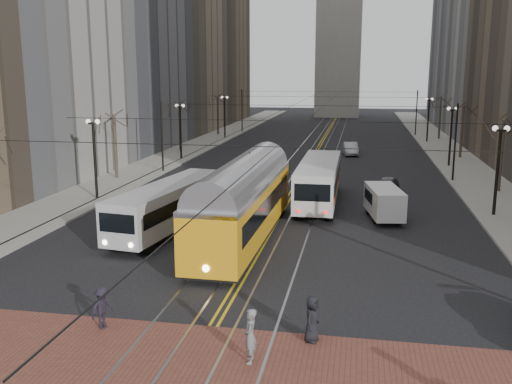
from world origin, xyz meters
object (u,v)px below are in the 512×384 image
at_px(rear_bus, 319,183).
at_px(sedan_grey, 387,186).
at_px(sedan_silver, 350,149).
at_px(pedestrian_b, 250,336).
at_px(transit_bus, 169,208).
at_px(cargo_van, 384,204).
at_px(streetcar, 244,208).
at_px(pedestrian_d, 102,308).
at_px(pedestrian_a, 312,319).

distance_m(rear_bus, sedan_grey, 6.42).
bearing_deg(sedan_silver, pedestrian_b, -99.59).
relative_size(transit_bus, rear_bus, 0.95).
bearing_deg(transit_bus, cargo_van, 29.91).
xyz_separation_m(streetcar, sedan_grey, (8.34, 13.51, -1.10)).
height_order(transit_bus, sedan_silver, transit_bus).
height_order(transit_bus, streetcar, streetcar).
xyz_separation_m(sedan_silver, pedestrian_d, (-7.91, -46.55, 0.09)).
height_order(streetcar, cargo_van, streetcar).
bearing_deg(pedestrian_b, streetcar, -174.14).
height_order(cargo_van, sedan_silver, cargo_van).
distance_m(rear_bus, pedestrian_d, 22.32).
bearing_deg(pedestrian_b, sedan_grey, 162.19).
distance_m(transit_bus, pedestrian_d, 13.08).
relative_size(rear_bus, pedestrian_d, 7.49).
height_order(streetcar, pedestrian_a, streetcar).
distance_m(cargo_van, pedestrian_a, 17.83).
relative_size(transit_bus, pedestrian_a, 6.77).
relative_size(transit_bus, sedan_grey, 2.83).
height_order(streetcar, sedan_grey, streetcar).
bearing_deg(sedan_silver, pedestrian_d, -106.66).
relative_size(rear_bus, pedestrian_a, 7.11).
distance_m(sedan_silver, pedestrian_d, 47.22).
distance_m(transit_bus, streetcar, 4.78).
relative_size(transit_bus, pedestrian_b, 6.16).
xyz_separation_m(cargo_van, pedestrian_a, (-3.03, -17.57, -0.18)).
xyz_separation_m(sedan_grey, pedestrian_b, (-5.37, -26.98, 0.25)).
bearing_deg(pedestrian_d, streetcar, 9.76).
distance_m(sedan_silver, pedestrian_a, 46.22).
height_order(cargo_van, pedestrian_d, cargo_van).
height_order(sedan_grey, pedestrian_b, pedestrian_b).
height_order(sedan_silver, pedestrian_b, pedestrian_b).
relative_size(streetcar, pedestrian_d, 9.61).
xyz_separation_m(transit_bus, streetcar, (4.67, -0.95, 0.38)).
xyz_separation_m(transit_bus, pedestrian_b, (7.64, -14.43, -0.48)).
distance_m(rear_bus, pedestrian_a, 21.15).
bearing_deg(transit_bus, sedan_grey, 52.18).
bearing_deg(pedestrian_d, transit_bus, 31.14).
distance_m(transit_bus, pedestrian_b, 16.33).
distance_m(pedestrian_a, pedestrian_b, 2.58).
distance_m(cargo_van, pedestrian_d, 20.80).
bearing_deg(rear_bus, sedan_silver, 85.93).
xyz_separation_m(transit_bus, pedestrian_d, (1.89, -12.93, -0.60)).
bearing_deg(pedestrian_d, pedestrian_a, -64.66).
bearing_deg(pedestrian_a, transit_bus, 51.18).
bearing_deg(pedestrian_a, sedan_silver, 13.87).
bearing_deg(cargo_van, pedestrian_b, -113.86).
height_order(rear_bus, pedestrian_d, rear_bus).
bearing_deg(pedestrian_d, sedan_grey, -0.74).
bearing_deg(streetcar, transit_bus, 169.47).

